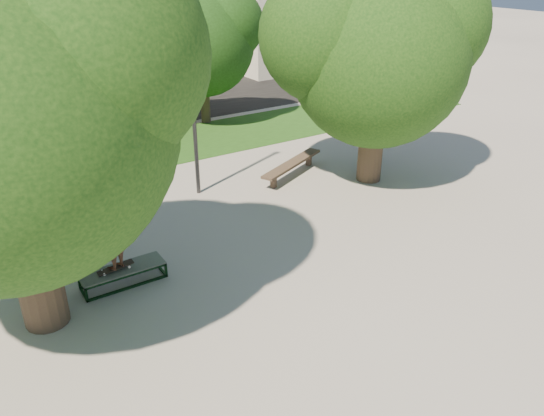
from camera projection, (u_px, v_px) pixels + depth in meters
ground at (257, 280)px, 11.72m from camera, size 120.00×120.00×0.00m
grass_strip at (145, 150)px, 19.38m from camera, size 30.00×4.00×0.02m
asphalt_strip at (71, 113)px, 23.80m from camera, size 40.00×8.00×0.01m
tree_right at (375, 47)px, 15.16m from camera, size 6.24×5.33×6.51m
bg_tree_mid at (50, 32)px, 18.57m from camera, size 5.76×4.92×6.24m
bg_tree_right at (199, 37)px, 21.11m from camera, size 5.04×4.31×5.43m
lamppost at (192, 88)px, 14.61m from camera, size 0.25×0.15×6.11m
grind_box at (123, 275)px, 11.54m from camera, size 1.80×0.60×0.38m
skater_rig at (110, 229)px, 10.96m from camera, size 2.31×1.44×1.91m
bench at (292, 164)px, 17.02m from camera, size 2.95×1.65×0.47m
car_grey at (21, 106)px, 22.41m from camera, size 2.58×4.98×1.34m
car_silver_b at (121, 106)px, 22.38m from camera, size 2.01×4.81×1.39m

